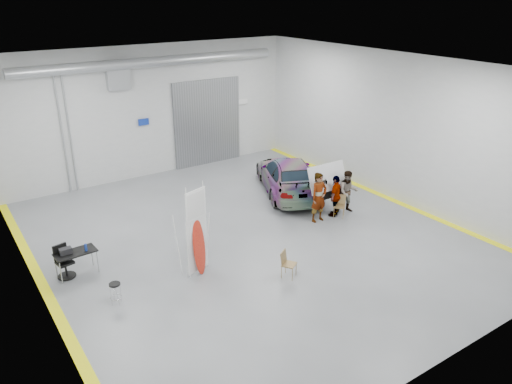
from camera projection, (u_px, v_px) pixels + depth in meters
ground at (248, 236)px, 17.89m from camera, size 16.00×16.00×0.00m
room_shell at (220, 112)px, 18.16m from camera, size 14.02×16.18×6.01m
sedan_car at (288, 176)px, 21.49m from camera, size 4.13×5.68×1.53m
person_a at (319, 197)px, 18.74m from camera, size 0.72×0.48×1.94m
person_b at (348, 192)px, 19.57m from camera, size 1.04×0.96×1.71m
person_c at (336, 196)px, 19.24m from camera, size 1.04×0.83×1.67m
surfboard_display at (196, 240)px, 15.09m from camera, size 0.81×0.41×2.98m
folding_chair_near at (289, 269)px, 15.31m from camera, size 0.55×0.60×0.86m
folding_chair_far at (339, 210)px, 19.33m from camera, size 0.57×0.66×0.87m
shop_stool at (116, 294)px, 13.98m from camera, size 0.34×0.34×0.66m
work_table at (73, 253)px, 15.23m from camera, size 1.26×0.68×1.01m
office_chair at (64, 263)px, 15.27m from camera, size 0.55×0.56×1.03m
trunk_lid at (326, 175)px, 19.36m from camera, size 1.78×1.08×0.04m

